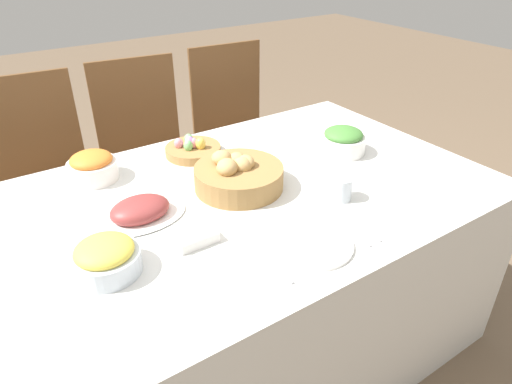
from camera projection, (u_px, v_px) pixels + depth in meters
ground_plane at (245, 342)px, 1.94m from camera, size 12.00×12.00×0.00m
dining_table at (243, 275)px, 1.75m from camera, size 1.75×1.09×0.74m
chair_far_center at (147, 156)px, 2.31m from camera, size 0.47×0.47×0.99m
chair_far_right at (237, 133)px, 2.57m from camera, size 0.45×0.45×0.99m
chair_far_left at (45, 182)px, 2.08m from camera, size 0.45×0.45×0.99m
bread_basket at (238, 175)px, 1.57m from camera, size 0.31×0.31×0.13m
egg_basket at (193, 149)px, 1.81m from camera, size 0.22×0.22×0.08m
ham_platter at (140, 211)px, 1.42m from camera, size 0.29×0.20×0.07m
carrot_bowl at (92, 167)px, 1.63m from camera, size 0.17×0.17×0.10m
green_salad_bowl at (343, 141)px, 1.82m from camera, size 0.18×0.18×0.11m
pineapple_bowl at (106, 258)px, 1.19m from camera, size 0.18×0.18×0.10m
dinner_plate at (313, 245)px, 1.30m from camera, size 0.23×0.23×0.01m
fork at (273, 263)px, 1.24m from camera, size 0.02×0.19×0.00m
knife at (349, 229)px, 1.37m from camera, size 0.02×0.19×0.00m
spoon at (356, 226)px, 1.39m from camera, size 0.02×0.19×0.00m
drinking_cup at (341, 188)px, 1.51m from camera, size 0.07×0.07×0.08m
butter_dish at (195, 238)px, 1.31m from camera, size 0.12×0.08×0.03m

